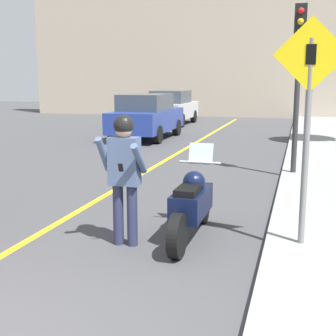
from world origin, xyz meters
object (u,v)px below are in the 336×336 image
object	(u,v)px
motorcycle	(192,204)
parked_car_silver	(172,107)
traffic_light	(299,57)
person_biker	(124,166)
parked_car_blue	(146,116)
crossing_sign	(308,111)

from	to	relation	value
motorcycle	parked_car_silver	world-z (taller)	parked_car_silver
motorcycle	traffic_light	bearing A→B (deg)	74.70
person_biker	traffic_light	size ratio (longest dim) A/B	0.48
person_biker	parked_car_silver	xyz separation A→B (m)	(-4.06, 16.96, -0.23)
traffic_light	parked_car_silver	size ratio (longest dim) A/B	0.88
motorcycle	parked_car_blue	distance (m)	11.42
motorcycle	crossing_sign	xyz separation A→B (m)	(1.49, -0.13, 1.33)
motorcycle	parked_car_silver	xyz separation A→B (m)	(-4.85, 16.44, 0.37)
traffic_light	parked_car_blue	world-z (taller)	traffic_light
crossing_sign	parked_car_silver	size ratio (longest dim) A/B	0.68
person_biker	motorcycle	bearing A→B (deg)	33.23
motorcycle	person_biker	world-z (taller)	person_biker
traffic_light	parked_car_silver	xyz separation A→B (m)	(-6.14, 11.71, -1.83)
motorcycle	traffic_light	distance (m)	5.37
motorcycle	person_biker	distance (m)	1.12
motorcycle	parked_car_blue	xyz separation A→B (m)	(-4.22, 10.60, 0.37)
traffic_light	parked_car_blue	xyz separation A→B (m)	(-5.51, 5.88, -1.83)
parked_car_silver	person_biker	bearing A→B (deg)	-76.55
traffic_light	parked_car_blue	bearing A→B (deg)	133.14
crossing_sign	traffic_light	bearing A→B (deg)	92.33
parked_car_blue	motorcycle	bearing A→B (deg)	-68.31
traffic_light	motorcycle	bearing A→B (deg)	-105.30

